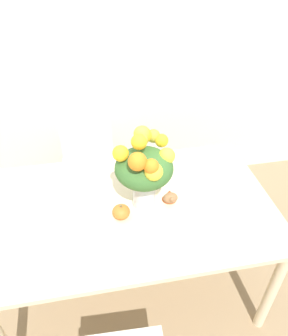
{
  "coord_description": "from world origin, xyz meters",
  "views": [
    {
      "loc": [
        -0.17,
        -1.27,
        2.04
      ],
      "look_at": [
        0.08,
        0.01,
        1.01
      ],
      "focal_mm": 35.0,
      "sensor_mm": 36.0,
      "label": 1
    }
  ],
  "objects_px": {
    "pumpkin": "(121,212)",
    "turkey_figurine": "(170,196)",
    "dining_chair_near_window": "(89,164)",
    "flower_vase": "(144,168)"
  },
  "relations": [
    {
      "from": "pumpkin",
      "to": "dining_chair_near_window",
      "type": "xyz_separation_m",
      "value": [
        -0.15,
        0.87,
        -0.32
      ]
    },
    {
      "from": "flower_vase",
      "to": "turkey_figurine",
      "type": "distance_m",
      "value": 0.26
    },
    {
      "from": "turkey_figurine",
      "to": "dining_chair_near_window",
      "type": "bearing_deg",
      "value": 118.36
    },
    {
      "from": "flower_vase",
      "to": "turkey_figurine",
      "type": "bearing_deg",
      "value": -3.41
    },
    {
      "from": "pumpkin",
      "to": "turkey_figurine",
      "type": "bearing_deg",
      "value": 14.36
    },
    {
      "from": "pumpkin",
      "to": "flower_vase",
      "type": "bearing_deg",
      "value": 29.98
    },
    {
      "from": "flower_vase",
      "to": "dining_chair_near_window",
      "type": "xyz_separation_m",
      "value": [
        -0.29,
        0.79,
        -0.53
      ]
    },
    {
      "from": "pumpkin",
      "to": "dining_chair_near_window",
      "type": "distance_m",
      "value": 0.94
    },
    {
      "from": "flower_vase",
      "to": "pumpkin",
      "type": "height_order",
      "value": "flower_vase"
    },
    {
      "from": "pumpkin",
      "to": "turkey_figurine",
      "type": "relative_size",
      "value": 0.85
    }
  ]
}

